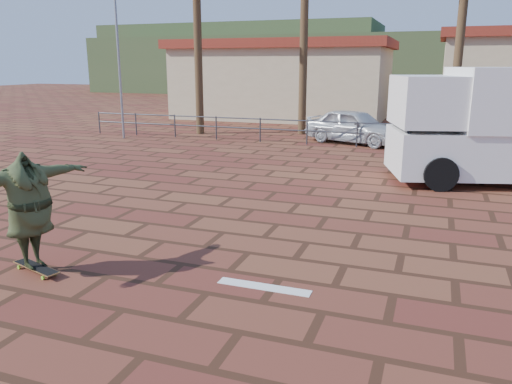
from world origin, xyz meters
TOP-DOWN VIEW (x-y plane):
  - ground at (0.00, 0.00)m, footprint 120.00×120.00m
  - paint_stripe at (0.70, -1.20)m, footprint 1.40×0.22m
  - guardrail at (0.00, 12.00)m, footprint 24.06×0.06m
  - flagpole at (-9.87, 11.00)m, footprint 1.30×0.10m
  - building_west at (-6.00, 22.00)m, footprint 12.60×7.60m
  - hill_front at (0.00, 50.00)m, footprint 70.00×18.00m
  - hill_back at (-22.00, 56.00)m, footprint 35.00×14.00m
  - longboard at (-2.82, -1.90)m, footprint 1.01×0.49m
  - skateboarder at (-2.82, -1.90)m, footprint 1.20×2.31m
  - campervan at (4.71, 7.40)m, footprint 6.39×3.99m
  - car_silver at (-0.27, 13.00)m, footprint 4.40×2.98m
  - car_white at (4.37, 13.75)m, footprint 4.53×2.02m

SIDE VIEW (x-z plane):
  - ground at x=0.00m, z-range 0.00..0.00m
  - paint_stripe at x=0.70m, z-range 0.00..0.01m
  - longboard at x=-2.82m, z-range 0.03..0.13m
  - guardrail at x=0.00m, z-range 0.18..1.18m
  - car_silver at x=-0.27m, z-range 0.00..1.39m
  - car_white at x=4.37m, z-range 0.00..1.45m
  - skateboarder at x=-2.82m, z-range 0.10..1.91m
  - campervan at x=4.71m, z-range 0.08..3.16m
  - building_west at x=-6.00m, z-range 0.03..4.53m
  - hill_front at x=0.00m, z-range 0.00..6.00m
  - hill_back at x=-22.00m, z-range 0.00..8.00m
  - flagpole at x=-9.87m, z-range 0.64..8.64m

